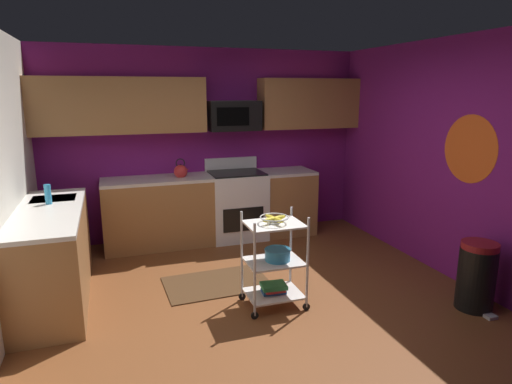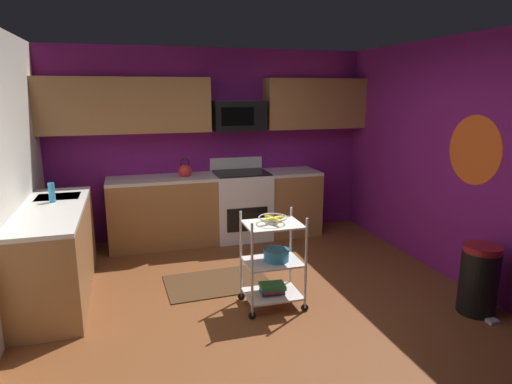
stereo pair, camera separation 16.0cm
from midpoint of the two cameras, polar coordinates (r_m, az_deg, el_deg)
name	(u,v)px [view 2 (the right image)]	position (r m, az deg, el deg)	size (l,w,h in m)	color
floor	(263,310)	(4.35, 1.99, -15.12)	(4.40, 4.80, 0.04)	brown
wall_back	(212,144)	(6.23, -5.02, 6.25)	(4.52, 0.06, 2.60)	#751970
wall_right	(470,164)	(5.07, 26.84, 3.32)	(0.06, 4.80, 2.60)	#751970
wall_flower_decal	(474,150)	(4.97, 27.35, 4.86)	(0.70, 0.70, 0.00)	#E5591E
counter_run	(166,221)	(5.50, -10.86, -3.76)	(3.65, 2.45, 0.92)	#9E6B3D
oven_range	(241,204)	(6.15, -1.19, -1.60)	(0.76, 0.65, 1.10)	white
upper_cabinets	(208,105)	(5.98, -5.46, 11.24)	(4.40, 0.33, 0.70)	#9E6B3D
microwave	(239,116)	(6.06, -1.51, 9.90)	(0.70, 0.39, 0.40)	black
rolling_cart	(273,261)	(4.21, 3.26, -9.01)	(0.59, 0.42, 0.91)	silver
fruit_bowl	(273,219)	(4.07, 3.34, -3.49)	(0.27, 0.27, 0.07)	silver
mixing_bowl_large	(276,254)	(4.20, 3.76, -8.12)	(0.25, 0.25, 0.11)	#338CBF
book_stack	(272,288)	(4.32, 3.21, -12.39)	(0.25, 0.21, 0.09)	#1E4C8C
kettle	(185,171)	(5.88, -8.40, 2.76)	(0.21, 0.18, 0.26)	red
dish_soap_bottle	(52,193)	(4.89, -24.19, -0.07)	(0.06, 0.06, 0.20)	#2D8CBF
trash_can	(479,279)	(4.66, 27.90, -10.03)	(0.34, 0.42, 0.66)	black
floor_rug	(218,282)	(4.86, -4.07, -11.66)	(1.10, 0.70, 0.01)	#472D19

